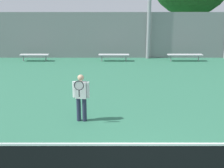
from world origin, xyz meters
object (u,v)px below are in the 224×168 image
(bench_courtside_near, at_px, (114,55))
(bench_courtside_far, at_px, (185,55))
(tennis_player, at_px, (81,95))
(bench_adjacent_court, at_px, (34,55))
(tennis_net, at_px, (159,166))

(bench_courtside_near, xyz_separation_m, bench_courtside_far, (4.33, 0.00, 0.00))
(tennis_player, bearing_deg, bench_courtside_far, 66.41)
(bench_courtside_near, bearing_deg, tennis_player, -96.76)
(bench_courtside_far, distance_m, bench_adjacent_court, 9.18)
(bench_adjacent_court, bearing_deg, tennis_net, -66.18)
(bench_courtside_near, relative_size, bench_adjacent_court, 1.07)
(tennis_player, relative_size, bench_courtside_near, 0.84)
(tennis_net, height_order, bench_courtside_far, tennis_net)
(bench_adjacent_court, bearing_deg, tennis_player, -67.99)
(tennis_net, height_order, bench_adjacent_court, tennis_net)
(tennis_net, relative_size, bench_adjacent_court, 6.62)
(bench_courtside_far, relative_size, bench_adjacent_court, 1.23)
(bench_courtside_near, bearing_deg, bench_courtside_far, 0.00)
(bench_courtside_far, bearing_deg, tennis_net, -104.97)
(tennis_player, bearing_deg, tennis_net, -55.05)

